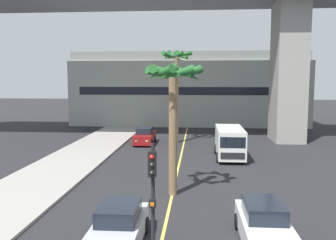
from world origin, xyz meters
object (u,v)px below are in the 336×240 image
at_px(delivery_van, 230,142).
at_px(palm_tree_mid_median, 173,91).
at_px(palm_tree_near_median, 177,70).
at_px(car_queue_front, 145,136).
at_px(car_queue_second, 264,225).
at_px(car_queue_third, 119,227).
at_px(traffic_light_median_near, 153,193).

bearing_deg(delivery_van, palm_tree_mid_median, -111.89).
height_order(palm_tree_near_median, palm_tree_mid_median, palm_tree_near_median).
distance_m(car_queue_front, palm_tree_near_median, 7.04).
bearing_deg(palm_tree_near_median, car_queue_second, -77.94).
height_order(car_queue_front, car_queue_second, same).
height_order(car_queue_third, delivery_van, delivery_van).
relative_size(traffic_light_median_near, palm_tree_mid_median, 0.61).
relative_size(car_queue_front, car_queue_third, 1.00).
height_order(car_queue_third, palm_tree_near_median, palm_tree_near_median).
bearing_deg(palm_tree_mid_median, car_queue_third, -104.45).
height_order(traffic_light_median_near, palm_tree_mid_median, palm_tree_mid_median).
bearing_deg(delivery_van, palm_tree_near_median, 124.76).
xyz_separation_m(traffic_light_median_near, palm_tree_near_median, (-0.73, 23.99, 4.32)).
relative_size(delivery_van, traffic_light_median_near, 1.25).
distance_m(delivery_van, palm_tree_mid_median, 10.89).
bearing_deg(car_queue_second, car_queue_front, 110.25).
height_order(car_queue_front, traffic_light_median_near, traffic_light_median_near).
bearing_deg(palm_tree_near_median, delivery_van, -55.24).
xyz_separation_m(car_queue_third, palm_tree_near_median, (0.79, 21.99, 6.31)).
distance_m(car_queue_second, traffic_light_median_near, 5.09).
relative_size(palm_tree_near_median, palm_tree_mid_median, 1.28).
bearing_deg(car_queue_second, car_queue_third, -172.47).
distance_m(car_queue_second, delivery_van, 14.76).
xyz_separation_m(car_queue_front, palm_tree_mid_median, (3.77, -14.96, 4.78)).
xyz_separation_m(delivery_van, palm_tree_mid_median, (-3.75, -9.32, 4.21)).
relative_size(car_queue_third, palm_tree_near_median, 0.47).
bearing_deg(palm_tree_near_median, traffic_light_median_near, -88.26).
xyz_separation_m(car_queue_front, traffic_light_median_near, (3.70, -23.09, 1.99)).
bearing_deg(car_queue_front, palm_tree_mid_median, -75.86).
bearing_deg(delivery_van, car_queue_front, 143.09).
bearing_deg(palm_tree_mid_median, delivery_van, 68.11).
height_order(car_queue_third, traffic_light_median_near, traffic_light_median_near).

